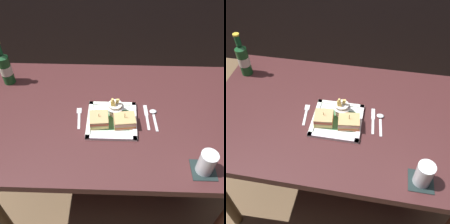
{
  "view_description": "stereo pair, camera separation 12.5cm",
  "coord_description": "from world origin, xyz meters",
  "views": [
    {
      "loc": [
        0.03,
        -0.89,
        1.69
      ],
      "look_at": [
        0.0,
        -0.02,
        0.78
      ],
      "focal_mm": 42.38,
      "sensor_mm": 36.0,
      "label": 1
    },
    {
      "loc": [
        0.15,
        -0.87,
        1.69
      ],
      "look_at": [
        0.0,
        -0.02,
        0.78
      ],
      "focal_mm": 42.38,
      "sensor_mm": 36.0,
      "label": 2
    }
  ],
  "objects": [
    {
      "name": "square_plate",
      "position": [
        0.0,
        -0.05,
        0.75
      ],
      "size": [
        0.24,
        0.24,
        0.02
      ],
      "color": "white",
      "rests_on": "dining_table"
    },
    {
      "name": "drink_coaster",
      "position": [
        0.38,
        -0.3,
        0.75
      ],
      "size": [
        0.1,
        0.1,
        0.0
      ],
      "primitive_type": "cube",
      "color": "#1B2827",
      "rests_on": "dining_table"
    },
    {
      "name": "knife",
      "position": [
        0.17,
        -0.01,
        0.75
      ],
      "size": [
        0.03,
        0.16,
        0.0
      ],
      "color": "silver",
      "rests_on": "dining_table"
    },
    {
      "name": "spoon",
      "position": [
        0.2,
        -0.0,
        0.75
      ],
      "size": [
        0.03,
        0.14,
        0.01
      ],
      "color": "silver",
      "rests_on": "dining_table"
    },
    {
      "name": "ground_plane",
      "position": [
        0.0,
        0.0,
        0.0
      ],
      "size": [
        6.0,
        6.0,
        0.0
      ],
      "primitive_type": "plane",
      "color": "brown"
    },
    {
      "name": "water_glass",
      "position": [
        0.38,
        -0.3,
        0.79
      ],
      "size": [
        0.07,
        0.07,
        0.11
      ],
      "color": "silver",
      "rests_on": "dining_table"
    },
    {
      "name": "dining_table",
      "position": [
        0.0,
        0.0,
        0.65
      ],
      "size": [
        1.32,
        0.8,
        0.74
      ],
      "color": "#422121",
      "rests_on": "ground_plane"
    },
    {
      "name": "sandwich_half_left",
      "position": [
        -0.06,
        -0.07,
        0.78
      ],
      "size": [
        0.09,
        0.09,
        0.07
      ],
      "color": "tan",
      "rests_on": "square_plate"
    },
    {
      "name": "sandwich_half_right",
      "position": [
        0.06,
        -0.07,
        0.78
      ],
      "size": [
        0.11,
        0.09,
        0.07
      ],
      "color": "tan",
      "rests_on": "square_plate"
    },
    {
      "name": "fork",
      "position": [
        -0.16,
        -0.02,
        0.75
      ],
      "size": [
        0.03,
        0.14,
        0.0
      ],
      "color": "silver",
      "rests_on": "dining_table"
    },
    {
      "name": "beer_bottle",
      "position": [
        -0.57,
        0.23,
        0.84
      ],
      "size": [
        0.06,
        0.06,
        0.25
      ],
      "color": "#184E21",
      "rests_on": "dining_table"
    },
    {
      "name": "fries_cup",
      "position": [
        0.01,
        -0.0,
        0.8
      ],
      "size": [
        0.08,
        0.08,
        0.1
      ],
      "color": "silver",
      "rests_on": "square_plate"
    }
  ]
}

